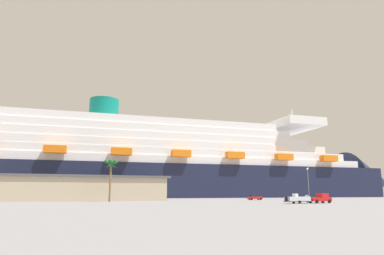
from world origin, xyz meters
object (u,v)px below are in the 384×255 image
object	(u,v)px
palm_tree	(111,167)
parked_car_red_hatchback	(255,197)
cruise_ship	(177,167)
street_lamp	(308,180)
small_boat_on_trailer	(300,199)
parked_car_black_coupe	(60,198)
pickup_truck	(320,198)

from	to	relation	value
palm_tree	parked_car_red_hatchback	xyz separation A→B (m)	(44.74, 9.11, -7.90)
cruise_ship	street_lamp	distance (m)	76.46
small_boat_on_trailer	parked_car_black_coupe	world-z (taller)	small_boat_on_trailer
street_lamp	parked_car_black_coupe	distance (m)	67.59
cruise_ship	small_boat_on_trailer	size ratio (longest dim) A/B	30.84
parked_car_black_coupe	parked_car_red_hatchback	distance (m)	57.67
cruise_ship	pickup_truck	size ratio (longest dim) A/B	42.72
palm_tree	parked_car_black_coupe	xyz separation A→B (m)	(-12.91, 10.80, -7.90)
cruise_ship	small_boat_on_trailer	xyz separation A→B (m)	(8.74, -85.91, -13.00)
cruise_ship	parked_car_black_coupe	size ratio (longest dim) A/B	57.03
street_lamp	parked_car_red_hatchback	world-z (taller)	street_lamp
pickup_truck	parked_car_red_hatchback	xyz separation A→B (m)	(-1.28, 31.02, -0.21)
small_boat_on_trailer	street_lamp	size ratio (longest dim) A/B	0.92
pickup_truck	parked_car_black_coupe	distance (m)	67.39
cruise_ship	parked_car_black_coupe	xyz separation A→B (m)	(-44.34, -52.29, -13.13)
palm_tree	parked_car_black_coupe	distance (m)	18.59
small_boat_on_trailer	parked_car_red_hatchback	world-z (taller)	small_boat_on_trailer
cruise_ship	parked_car_red_hatchback	world-z (taller)	cruise_ship
pickup_truck	palm_tree	xyz separation A→B (m)	(-46.01, 21.90, 7.69)
palm_tree	parked_car_red_hatchback	bearing A→B (deg)	11.51
parked_car_red_hatchback	small_boat_on_trailer	bearing A→B (deg)	-98.12
cruise_ship	street_lamp	xyz separation A→B (m)	(19.68, -73.42, -8.29)
pickup_truck	street_lamp	size ratio (longest dim) A/B	0.66
pickup_truck	parked_car_black_coupe	world-z (taller)	pickup_truck
cruise_ship	pickup_truck	xyz separation A→B (m)	(14.58, -84.99, -12.92)
palm_tree	street_lamp	bearing A→B (deg)	-11.42
pickup_truck	parked_car_red_hatchback	size ratio (longest dim) A/B	1.25
palm_tree	street_lamp	distance (m)	52.23
pickup_truck	parked_car_red_hatchback	world-z (taller)	pickup_truck
pickup_truck	palm_tree	bearing A→B (deg)	154.55
palm_tree	parked_car_red_hatchback	distance (m)	46.33
pickup_truck	street_lamp	bearing A→B (deg)	66.24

